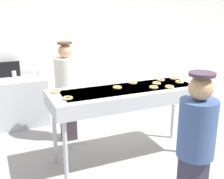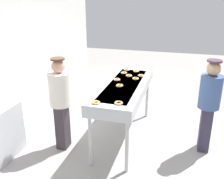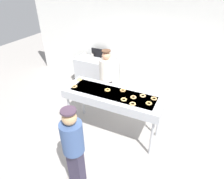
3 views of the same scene
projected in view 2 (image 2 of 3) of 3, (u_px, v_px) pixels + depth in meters
The scene contains 15 objects.
ground_plane at pixel (123, 136), 4.92m from camera, with size 16.00×16.00×0.00m, color #9E9993.
back_wall at pixel (8, 47), 4.95m from camera, with size 8.00×0.12×3.24m, color white.
fryer_conveyor at pixel (124, 89), 4.58m from camera, with size 2.18×0.74×1.08m.
glazed_donut_0 at pixel (141, 76), 4.96m from camera, with size 0.13×0.13×0.03m, color #E6B168.
glazed_donut_1 at pixel (136, 71), 5.25m from camera, with size 0.13×0.13×0.03m, color #DFB362.
glazed_donut_2 at pixel (136, 79), 4.78m from camera, with size 0.13×0.13×0.03m, color #DCB468.
glazed_donut_3 at pixel (96, 103), 3.72m from camera, with size 0.13×0.13×0.03m, color #E9B55D.
glazed_donut_4 at pixel (119, 103), 3.71m from camera, with size 0.13×0.13×0.03m, color #E2B16A.
glazed_donut_5 at pixel (127, 70), 5.34m from camera, with size 0.13×0.13×0.03m, color #E1AB68.
glazed_donut_6 at pixel (129, 76), 4.96m from camera, with size 0.13×0.13×0.03m, color #E6B06D.
glazed_donut_7 at pixel (120, 86), 4.42m from camera, with size 0.13×0.13×0.03m, color #ECB75B.
glazed_donut_8 at pixel (117, 80), 4.73m from camera, with size 0.13×0.13×0.03m, color #EEA85F.
glazed_donut_9 at pixel (124, 73), 5.13m from camera, with size 0.13×0.13×0.03m, color #E4AF6F.
worker_baker at pixel (61, 98), 4.28m from camera, with size 0.37×0.37×1.63m.
customer_waiting at pixel (209, 101), 4.21m from camera, with size 0.35×0.35×1.61m.
Camera 2 is at (-4.19, -0.97, 2.57)m, focal length 40.99 mm.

